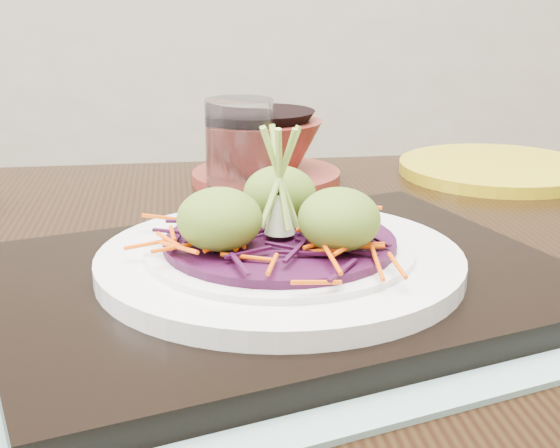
{
  "coord_description": "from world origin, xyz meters",
  "views": [
    {
      "loc": [
        -0.03,
        -0.47,
        0.9
      ],
      "look_at": [
        -0.03,
        0.01,
        0.75
      ],
      "focal_mm": 50.0,
      "sensor_mm": 36.0,
      "label": 1
    }
  ],
  "objects_px": {
    "white_plate": "(280,260)",
    "yellow_plate": "(497,169)",
    "terracotta_bowl_set": "(266,155)",
    "serving_tray": "(280,283)",
    "dining_table": "(291,405)",
    "water_glass": "(240,148)"
  },
  "relations": [
    {
      "from": "white_plate",
      "to": "terracotta_bowl_set",
      "type": "relative_size",
      "value": 1.34
    },
    {
      "from": "terracotta_bowl_set",
      "to": "yellow_plate",
      "type": "relative_size",
      "value": 0.85
    },
    {
      "from": "serving_tray",
      "to": "yellow_plate",
      "type": "height_order",
      "value": "serving_tray"
    },
    {
      "from": "water_glass",
      "to": "white_plate",
      "type": "bearing_deg",
      "value": -81.36
    },
    {
      "from": "white_plate",
      "to": "terracotta_bowl_set",
      "type": "height_order",
      "value": "terracotta_bowl_set"
    },
    {
      "from": "dining_table",
      "to": "water_glass",
      "type": "bearing_deg",
      "value": 93.5
    },
    {
      "from": "terracotta_bowl_set",
      "to": "yellow_plate",
      "type": "height_order",
      "value": "terracotta_bowl_set"
    },
    {
      "from": "white_plate",
      "to": "yellow_plate",
      "type": "xyz_separation_m",
      "value": [
        0.22,
        0.33,
        -0.02
      ]
    },
    {
      "from": "white_plate",
      "to": "yellow_plate",
      "type": "bearing_deg",
      "value": 56.01
    },
    {
      "from": "water_glass",
      "to": "serving_tray",
      "type": "bearing_deg",
      "value": -81.36
    },
    {
      "from": "white_plate",
      "to": "water_glass",
      "type": "height_order",
      "value": "water_glass"
    },
    {
      "from": "serving_tray",
      "to": "yellow_plate",
      "type": "relative_size",
      "value": 1.75
    },
    {
      "from": "water_glass",
      "to": "terracotta_bowl_set",
      "type": "distance_m",
      "value": 0.06
    },
    {
      "from": "dining_table",
      "to": "serving_tray",
      "type": "height_order",
      "value": "serving_tray"
    },
    {
      "from": "serving_tray",
      "to": "water_glass",
      "type": "distance_m",
      "value": 0.26
    },
    {
      "from": "water_glass",
      "to": "terracotta_bowl_set",
      "type": "bearing_deg",
      "value": 64.24
    },
    {
      "from": "white_plate",
      "to": "yellow_plate",
      "type": "relative_size",
      "value": 1.14
    },
    {
      "from": "dining_table",
      "to": "serving_tray",
      "type": "xyz_separation_m",
      "value": [
        -0.01,
        -0.03,
        0.1
      ]
    },
    {
      "from": "water_glass",
      "to": "yellow_plate",
      "type": "relative_size",
      "value": 0.45
    },
    {
      "from": "dining_table",
      "to": "water_glass",
      "type": "xyz_separation_m",
      "value": [
        -0.05,
        0.22,
        0.14
      ]
    },
    {
      "from": "yellow_plate",
      "to": "terracotta_bowl_set",
      "type": "bearing_deg",
      "value": -172.09
    },
    {
      "from": "white_plate",
      "to": "terracotta_bowl_set",
      "type": "xyz_separation_m",
      "value": [
        -0.01,
        0.3,
        0.0
      ]
    }
  ]
}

